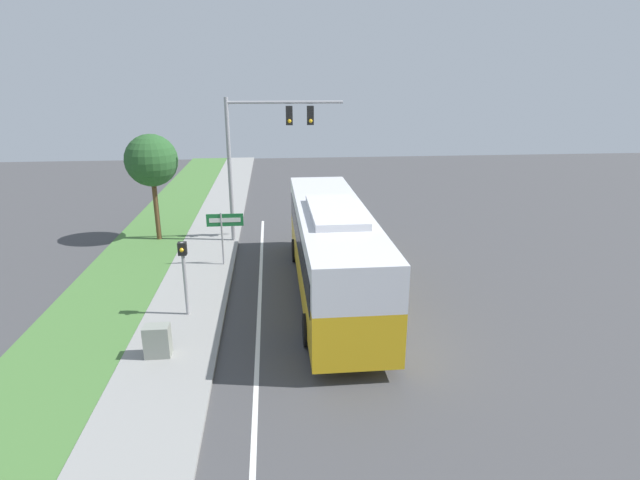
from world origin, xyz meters
TOP-DOWN VIEW (x-y plane):
  - ground_plane at (0.00, 0.00)m, footprint 80.00×80.00m
  - sidewalk at (-6.20, 0.00)m, footprint 2.80×80.00m
  - grass_verge at (-9.40, 0.00)m, footprint 3.60×80.00m
  - lane_divider_near at (-3.60, 0.00)m, footprint 0.14×30.00m
  - bus at (-0.82, 4.12)m, footprint 2.71×12.39m
  - signal_gantry at (-3.46, 11.10)m, footprint 5.68×0.41m
  - pedestrian_signal at (-6.08, 2.62)m, footprint 0.28×0.34m
  - street_sign at (-5.15, 7.56)m, footprint 1.59×0.08m
  - utility_cabinet at (-6.52, -0.12)m, footprint 0.75×0.49m
  - roadside_tree at (-8.91, 11.73)m, footprint 2.58×2.58m

SIDE VIEW (x-z plane):
  - ground_plane at x=0.00m, z-range 0.00..0.00m
  - lane_divider_near at x=-3.60m, z-range 0.00..0.01m
  - grass_verge at x=-9.40m, z-range 0.00..0.10m
  - sidewalk at x=-6.20m, z-range 0.00..0.12m
  - utility_cabinet at x=-6.52m, z-range 0.12..1.10m
  - street_sign at x=-5.15m, z-range 0.59..3.07m
  - pedestrian_signal at x=-6.08m, z-range 0.52..3.29m
  - bus at x=-0.82m, z-range 0.19..3.88m
  - roadside_tree at x=-8.91m, z-range 1.47..6.83m
  - signal_gantry at x=-3.46m, z-range 1.46..8.66m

